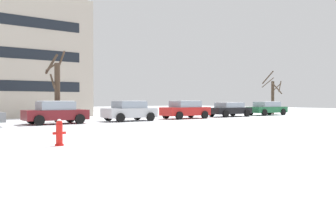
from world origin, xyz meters
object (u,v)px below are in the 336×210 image
object	(u,v)px
parked_car_black	(229,109)
parked_car_green	(267,108)
fire_hydrant	(59,132)
parked_car_silver	(129,111)
parked_car_red	(185,109)
parked_car_maroon	(56,112)

from	to	relation	value
parked_car_black	parked_car_green	world-z (taller)	parked_car_green
fire_hydrant	parked_car_silver	size ratio (longest dim) A/B	0.24
parked_car_black	parked_car_green	bearing A→B (deg)	-0.77
parked_car_red	parked_car_black	distance (m)	5.45
parked_car_maroon	parked_car_silver	xyz separation A→B (m)	(5.44, -0.11, 0.00)
parked_car_maroon	parked_car_red	size ratio (longest dim) A/B	0.96
parked_car_maroon	parked_car_silver	world-z (taller)	parked_car_maroon
fire_hydrant	parked_car_maroon	distance (m)	11.35
fire_hydrant	parked_car_maroon	bearing A→B (deg)	71.34
parked_car_silver	parked_car_red	size ratio (longest dim) A/B	0.93
parked_car_green	parked_car_black	bearing A→B (deg)	179.23
parked_car_silver	parked_car_green	distance (m)	16.33
parked_car_silver	parked_car_black	size ratio (longest dim) A/B	0.90
parked_car_silver	parked_car_black	bearing A→B (deg)	1.23
parked_car_black	parked_car_green	distance (m)	5.44
parked_car_red	parked_car_black	size ratio (longest dim) A/B	0.96
fire_hydrant	parked_car_silver	world-z (taller)	parked_car_silver
fire_hydrant	parked_car_green	xyz separation A→B (m)	(25.40, 10.81, 0.26)
parked_car_red	parked_car_black	world-z (taller)	parked_car_red
fire_hydrant	parked_car_silver	bearing A→B (deg)	49.56
parked_car_silver	fire_hydrant	bearing A→B (deg)	-130.44
parked_car_silver	parked_car_maroon	bearing A→B (deg)	178.89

